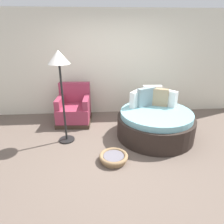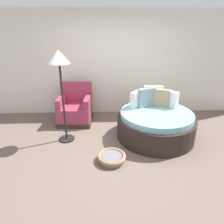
{
  "view_description": "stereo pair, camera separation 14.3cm",
  "coord_description": "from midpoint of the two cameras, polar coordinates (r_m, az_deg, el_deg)",
  "views": [
    {
      "loc": [
        -0.32,
        -3.12,
        2.16
      ],
      "look_at": [
        -0.03,
        0.7,
        0.55
      ],
      "focal_mm": 31.8,
      "sensor_mm": 36.0,
      "label": 1
    },
    {
      "loc": [
        -0.18,
        -3.13,
        2.16
      ],
      "look_at": [
        -0.03,
        0.7,
        0.55
      ],
      "focal_mm": 31.8,
      "sensor_mm": 36.0,
      "label": 2
    }
  ],
  "objects": [
    {
      "name": "red_armchair",
      "position": [
        4.99,
        -11.62,
        0.79
      ],
      "size": [
        0.84,
        0.84,
        0.94
      ],
      "color": "#38281E",
      "rests_on": "ground_plane"
    },
    {
      "name": "ground_plane",
      "position": [
        3.81,
        0.16,
        -11.86
      ],
      "size": [
        8.0,
        8.0,
        0.02
      ],
      "primitive_type": "cube",
      "color": "#66564C"
    },
    {
      "name": "back_wall",
      "position": [
        5.29,
        -1.64,
        13.57
      ],
      "size": [
        8.0,
        0.12,
        2.63
      ],
      "primitive_type": "cube",
      "color": "silver",
      "rests_on": "ground_plane"
    },
    {
      "name": "pet_basket",
      "position": [
        3.57,
        -0.7,
        -12.93
      ],
      "size": [
        0.51,
        0.51,
        0.13
      ],
      "color": "#8E704C",
      "rests_on": "ground_plane"
    },
    {
      "name": "floor_lamp",
      "position": [
        3.8,
        -15.94,
        12.44
      ],
      "size": [
        0.4,
        0.4,
        1.82
      ],
      "color": "black",
      "rests_on": "ground_plane"
    },
    {
      "name": "round_daybed",
      "position": [
        4.34,
        11.35,
        -2.97
      ],
      "size": [
        1.63,
        1.63,
        0.99
      ],
      "color": "#2D231E",
      "rests_on": "ground_plane"
    }
  ]
}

